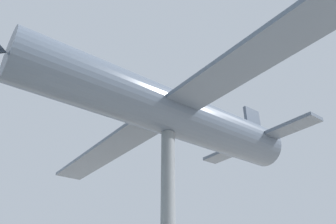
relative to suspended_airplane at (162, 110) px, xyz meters
name	(u,v)px	position (x,y,z in m)	size (l,w,h in m)	color
suspended_airplane	(162,110)	(0.00, 0.00, 0.00)	(21.89, 14.80, 3.09)	#4C5666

